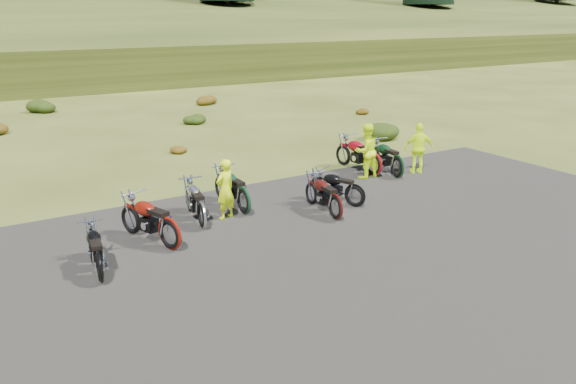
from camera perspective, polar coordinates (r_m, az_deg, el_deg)
ground at (r=14.75m, az=3.05°, el=-3.25°), size 300.00×300.00×0.00m
gravel_pad at (r=13.28m, az=7.95°, el=-5.89°), size 20.00×12.00×0.04m
hill_slope at (r=62.04m, az=-24.57°, el=11.41°), size 300.00×45.97×9.37m
shrub_3 at (r=33.87m, az=-23.66°, el=8.18°), size 1.56×1.56×0.92m
shrub_4 at (r=22.40m, az=-11.25°, el=4.42°), size 0.77×0.77×0.45m
shrub_5 at (r=28.25m, az=-9.54°, el=7.44°), size 1.03×1.03×0.61m
shrub_6 at (r=34.17m, az=-8.42°, el=9.41°), size 1.30×1.30×0.77m
shrub_7 at (r=24.95m, az=9.67°, el=6.43°), size 1.56×1.56×0.92m
shrub_8 at (r=30.83m, az=7.30°, el=8.26°), size 0.77×0.77×0.45m
motorcycle_0 at (r=12.27m, az=-18.42°, el=-8.76°), size 0.86×1.97×1.00m
motorcycle_1 at (r=13.42m, az=-11.81°, el=-5.85°), size 1.44×2.36×1.17m
motorcycle_2 at (r=15.41m, az=-4.49°, el=-2.33°), size 0.73×2.17×1.14m
motorcycle_3 at (r=14.56m, az=-8.67°, el=-3.73°), size 0.99×2.12×1.07m
motorcycle_4 at (r=15.03m, az=4.81°, el=-2.88°), size 0.85×2.05×1.05m
motorcycle_5 at (r=16.05m, az=6.77°, el=-1.58°), size 1.32×1.98×0.99m
motorcycle_6 at (r=19.14m, az=8.60°, el=1.57°), size 0.91×2.37×1.22m
motorcycle_7 at (r=19.03m, az=10.96°, el=1.35°), size 1.04×2.25×1.14m
person_middle at (r=14.89m, az=-6.39°, el=0.18°), size 0.69×0.56×1.63m
person_right_a at (r=18.67m, az=7.91°, el=4.07°), size 0.90×0.71×1.82m
person_right_b at (r=19.58m, az=13.13°, el=4.27°), size 1.09×0.80×1.72m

